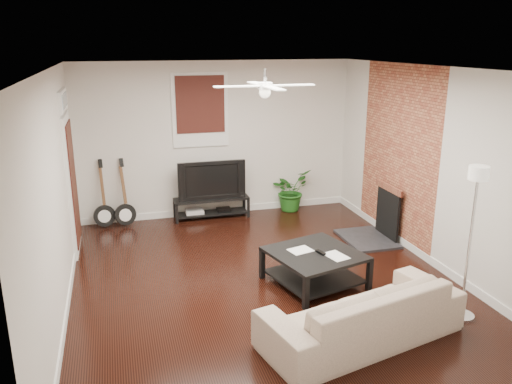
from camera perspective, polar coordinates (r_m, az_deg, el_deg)
The scene contains 14 objects.
room at distance 6.51m, azimuth 0.95°, elevation 1.15°, with size 5.01×6.01×2.81m.
brick_accent at distance 8.40m, azimuth 15.46°, elevation 4.04°, with size 0.02×2.20×2.80m, color brown.
fireplace at distance 8.50m, azimuth 13.31°, elevation -2.23°, with size 0.80×1.10×0.92m, color black.
window_back at distance 9.19m, azimuth -6.21°, elevation 9.04°, with size 1.00×0.06×1.30m, color #370F0F.
door_left at distance 8.16m, azimuth -19.88°, elevation 2.22°, with size 0.08×1.00×2.50m, color white.
tv_stand at distance 9.41m, azimuth -4.96°, elevation -1.75°, with size 1.36×0.36×0.38m, color black.
tv at distance 9.28m, azimuth -5.07°, elevation 1.47°, with size 1.22×0.16×0.70m, color black.
coffee_table at distance 6.91m, azimuth 6.52°, elevation -8.38°, with size 1.08×1.08×0.45m, color black.
sofa at distance 5.76m, azimuth 11.70°, elevation -12.89°, with size 2.24×0.88×0.66m, color tan.
floor_lamp at distance 6.28m, azimuth 22.68°, elevation -5.38°, with size 0.30×0.30×1.83m, color white, non-canonical shape.
potted_plant at distance 9.77m, azimuth 3.85°, elevation 0.19°, with size 0.70×0.61×0.78m, color #205F1B.
guitar_left at distance 9.12m, azimuth -16.69°, elevation -0.27°, with size 0.37×0.26×1.21m, color black, non-canonical shape.
guitar_right at distance 9.09m, azimuth -14.49°, elevation -0.15°, with size 0.37×0.26×1.21m, color black, non-canonical shape.
ceiling_fan at distance 6.30m, azimuth 1.00°, elevation 11.74°, with size 1.24×1.24×0.32m, color white, non-canonical shape.
Camera 1 is at (-1.80, -6.02, 3.11)m, focal length 35.96 mm.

